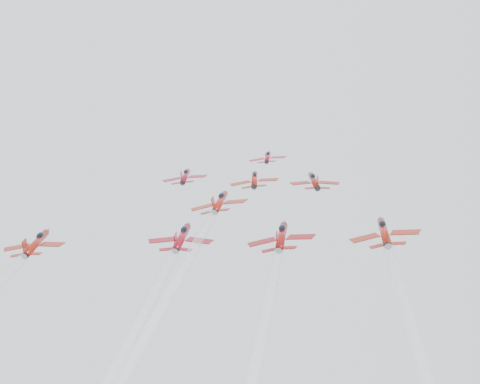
{
  "coord_description": "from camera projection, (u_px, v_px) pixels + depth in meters",
  "views": [
    {
      "loc": [
        11.14,
        -115.6,
        113.45
      ],
      "look_at": [
        0.0,
        2.0,
        150.74
      ],
      "focal_mm": 50.0,
      "sensor_mm": 36.0,
      "label": 1
    }
  ],
  "objects": [
    {
      "name": "jet_center",
      "position": [
        168.0,
        342.0,
        71.17
      ],
      "size": [
        10.58,
        96.62,
        64.59
      ],
      "rotation": [
        0.58,
        -0.1,
        -0.13
      ],
      "color": "#A41C0F"
    },
    {
      "name": "jet_lead",
      "position": [
        268.0,
        157.0,
        152.85
      ],
      "size": [
        8.61,
        10.83,
        7.54
      ],
      "rotation": [
        0.58,
        -0.06,
        -0.06
      ],
      "color": "#A70F20"
    },
    {
      "name": "jet_row2_center",
      "position": [
        255.0,
        179.0,
        134.18
      ],
      "size": [
        9.91,
        12.47,
        8.68
      ],
      "rotation": [
        0.58,
        -0.09,
        -0.01
      ],
      "color": "#A31A0F"
    },
    {
      "name": "jet_row2_right",
      "position": [
        314.0,
        181.0,
        130.78
      ],
      "size": [
        9.81,
        12.33,
        8.58
      ],
      "rotation": [
        0.58,
        -0.02,
        0.11
      ],
      "color": "maroon"
    },
    {
      "name": "jet_row2_left",
      "position": [
        185.0,
        176.0,
        139.74
      ],
      "size": [
        9.51,
        11.96,
        8.32
      ],
      "rotation": [
        0.58,
        -0.1,
        -0.0
      ],
      "color": "maroon"
    }
  ]
}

